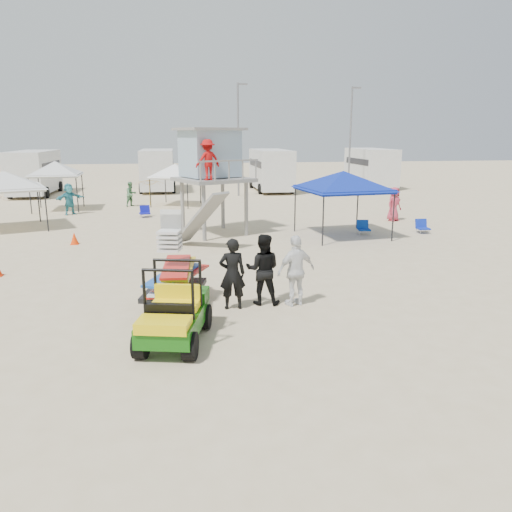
{
  "coord_description": "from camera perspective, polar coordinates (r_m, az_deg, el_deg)",
  "views": [
    {
      "loc": [
        -1.53,
        -9.81,
        4.49
      ],
      "look_at": [
        0.5,
        3.0,
        1.3
      ],
      "focal_mm": 35.0,
      "sensor_mm": 36.0,
      "label": 1
    }
  ],
  "objects": [
    {
      "name": "surf_trailer",
      "position": [
        13.2,
        -9.43,
        -2.0
      ],
      "size": [
        1.78,
        2.64,
        2.29
      ],
      "color": "black",
      "rests_on": "ground"
    },
    {
      "name": "canopy_white_a",
      "position": [
        26.6,
        -26.85,
        8.34
      ],
      "size": [
        4.12,
        4.12,
        3.18
      ],
      "color": "black",
      "rests_on": "ground"
    },
    {
      "name": "ground",
      "position": [
        10.9,
        -0.12,
        -10.51
      ],
      "size": [
        140.0,
        140.0,
        0.0
      ],
      "primitive_type": "plane",
      "color": "beige",
      "rests_on": "ground"
    },
    {
      "name": "man_right",
      "position": [
        13.26,
        4.6,
        -1.69
      ],
      "size": [
        1.21,
        0.81,
        1.91
      ],
      "primitive_type": "imported",
      "rotation": [
        0.0,
        0.0,
        3.48
      ],
      "color": "white",
      "rests_on": "ground"
    },
    {
      "name": "beach_chair_a",
      "position": [
        28.32,
        -12.59,
        5.0
      ],
      "size": [
        0.65,
        0.7,
        0.64
      ],
      "color": "#0E12A1",
      "rests_on": "ground"
    },
    {
      "name": "rv_mid_right",
      "position": [
        40.6,
        1.71,
        10.0
      ],
      "size": [
        2.64,
        7.0,
        3.25
      ],
      "color": "silver",
      "rests_on": "ground"
    },
    {
      "name": "rv_far_left",
      "position": [
        41.25,
        -24.01,
        8.89
      ],
      "size": [
        2.64,
        6.8,
        3.25
      ],
      "color": "silver",
      "rests_on": "ground"
    },
    {
      "name": "man_left",
      "position": [
        12.97,
        -2.72,
        -2.05
      ],
      "size": [
        0.69,
        0.46,
        1.89
      ],
      "primitive_type": "imported",
      "rotation": [
        0.0,
        0.0,
        3.14
      ],
      "color": "black",
      "rests_on": "ground"
    },
    {
      "name": "lifeguard_tower",
      "position": [
        22.71,
        -5.19,
        11.15
      ],
      "size": [
        3.83,
        3.83,
        4.64
      ],
      "color": "gray",
      "rests_on": "ground"
    },
    {
      "name": "man_mid",
      "position": [
        13.32,
        0.79,
        -1.54
      ],
      "size": [
        1.08,
        0.92,
        1.92
      ],
      "primitive_type": "imported",
      "rotation": [
        0.0,
        0.0,
        2.91
      ],
      "color": "black",
      "rests_on": "ground"
    },
    {
      "name": "canopy_white_b",
      "position": [
        32.25,
        -22.0,
        9.76
      ],
      "size": [
        2.86,
        2.86,
        3.31
      ],
      "color": "black",
      "rests_on": "ground"
    },
    {
      "name": "cone_far",
      "position": [
        22.1,
        -20.05,
        1.91
      ],
      "size": [
        0.34,
        0.34,
        0.5
      ],
      "primitive_type": "cone",
      "color": "#FA3A07",
      "rests_on": "ground"
    },
    {
      "name": "distant_beachgoers",
      "position": [
        30.53,
        -7.21,
        6.89
      ],
      "size": [
        18.64,
        15.26,
        1.83
      ],
      "color": "#52895D",
      "rests_on": "ground"
    },
    {
      "name": "rv_far_right",
      "position": [
        44.57,
        12.97,
        10.0
      ],
      "size": [
        2.64,
        6.6,
        3.25
      ],
      "color": "silver",
      "rests_on": "ground"
    },
    {
      "name": "light_pole_right",
      "position": [
        40.63,
        10.71,
        12.88
      ],
      "size": [
        0.14,
        0.14,
        8.0
      ],
      "primitive_type": "cylinder",
      "color": "slate",
      "rests_on": "ground"
    },
    {
      "name": "light_pole_left",
      "position": [
        37.09,
        -2.05,
        13.04
      ],
      "size": [
        0.14,
        0.14,
        8.0
      ],
      "primitive_type": "cylinder",
      "color": "slate",
      "rests_on": "ground"
    },
    {
      "name": "beach_chair_b",
      "position": [
        23.44,
        12.17,
        3.23
      ],
      "size": [
        0.62,
        0.67,
        0.64
      ],
      "color": "#0D3894",
      "rests_on": "ground"
    },
    {
      "name": "canopy_white_c",
      "position": [
        32.45,
        -9.23,
        10.1
      ],
      "size": [
        3.38,
        3.38,
        3.04
      ],
      "color": "black",
      "rests_on": "ground"
    },
    {
      "name": "canopy_blue",
      "position": [
        22.46,
        9.95,
        9.19
      ],
      "size": [
        3.79,
        3.79,
        3.31
      ],
      "color": "black",
      "rests_on": "ground"
    },
    {
      "name": "beach_chair_c",
      "position": [
        24.44,
        18.45,
        3.25
      ],
      "size": [
        0.56,
        0.59,
        0.64
      ],
      "color": "#0F27A7",
      "rests_on": "ground"
    },
    {
      "name": "rv_mid_left",
      "position": [
        41.42,
        -11.2,
        9.82
      ],
      "size": [
        2.65,
        6.5,
        3.25
      ],
      "color": "silver",
      "rests_on": "ground"
    },
    {
      "name": "utility_cart",
      "position": [
        11.01,
        -9.46,
        -5.84
      ],
      "size": [
        1.66,
        2.53,
        1.77
      ],
      "color": "#13590D",
      "rests_on": "ground"
    },
    {
      "name": "umbrella_b",
      "position": [
        32.81,
        -12.03,
        7.14
      ],
      "size": [
        2.33,
        2.35,
        1.7
      ],
      "primitive_type": "imported",
      "rotation": [
        0.0,
        0.0,
        0.3
      ],
      "color": "gold",
      "rests_on": "ground"
    }
  ]
}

